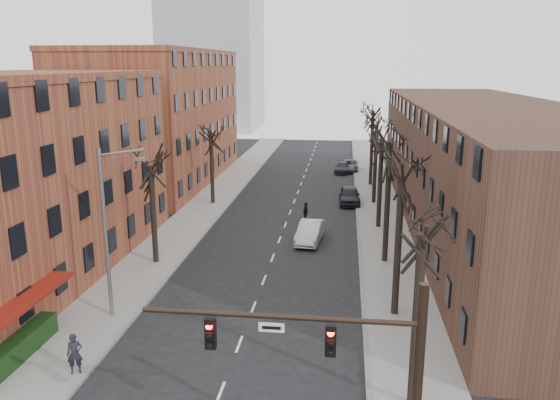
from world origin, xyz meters
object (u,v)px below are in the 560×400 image
(parked_car_near, at_px, (350,195))
(pedestrian_a, at_px, (75,354))
(silver_sedan, at_px, (310,232))
(parked_car_mid, at_px, (342,168))

(parked_car_near, relative_size, pedestrian_a, 2.70)
(silver_sedan, xyz_separation_m, parked_car_mid, (2.15, 27.28, -0.15))
(silver_sedan, xyz_separation_m, pedestrian_a, (-8.72, -19.27, 0.27))
(silver_sedan, bearing_deg, parked_car_near, 81.79)
(silver_sedan, height_order, parked_car_mid, silver_sedan)
(parked_car_near, relative_size, parked_car_mid, 1.12)
(parked_car_mid, distance_m, pedestrian_a, 47.81)
(parked_car_mid, height_order, pedestrian_a, pedestrian_a)
(parked_car_mid, bearing_deg, parked_car_near, -83.52)
(silver_sedan, bearing_deg, pedestrian_a, -108.58)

